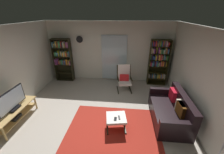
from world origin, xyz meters
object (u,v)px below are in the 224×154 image
wall_clock (80,39)px  leather_sofa (171,111)px  tv_stand (16,114)px  tv_remote (119,117)px  bookshelf_near_tv (63,57)px  cell_phone (115,119)px  lounge_armchair (124,77)px  bookshelf_near_sofa (158,60)px  ottoman (116,119)px  television (11,101)px

wall_clock → leather_sofa: bearing=-36.4°
tv_stand → wall_clock: (1.04, 3.08, 1.54)m
tv_remote → bookshelf_near_tv: bearing=120.8°
bookshelf_near_tv → cell_phone: size_ratio=13.60×
lounge_armchair → bookshelf_near_sofa: bearing=24.6°
ottoman → cell_phone: bearing=-99.9°
cell_phone → wall_clock: 3.86m
bookshelf_near_sofa → cell_phone: bookshelf_near_sofa is taller
bookshelf_near_sofa → bookshelf_near_tv: bearing=-179.9°
leather_sofa → cell_phone: bearing=-159.2°
bookshelf_near_sofa → cell_phone: 3.37m
bookshelf_near_tv → cell_phone: bearing=-48.5°
bookshelf_near_tv → ottoman: size_ratio=3.23×
tv_remote → lounge_armchair: bearing=75.6°
bookshelf_near_sofa → ottoman: bookshelf_near_sofa is taller
tv_remote → cell_phone: bearing=-160.6°
tv_stand → tv_remote: tv_stand is taller
cell_phone → tv_stand: bearing=-177.2°
ottoman → cell_phone: (-0.01, -0.08, 0.07)m
bookshelf_near_sofa → leather_sofa: bookshelf_near_sofa is taller
tv_stand → television: (0.00, 0.01, 0.43)m
tv_remote → leather_sofa: bearing=7.7°
ottoman → cell_phone: cell_phone is taller
tv_remote → wall_clock: 3.86m
leather_sofa → wall_clock: size_ratio=5.87×
bookshelf_near_tv → tv_remote: bookshelf_near_tv is taller
lounge_armchair → ottoman: (-0.16, -2.18, -0.22)m
television → cell_phone: (2.83, -0.03, -0.34)m
television → bookshelf_near_sofa: (4.40, 2.87, 0.35)m
leather_sofa → lounge_armchair: bearing=130.2°
tv_remote → ottoman: bearing=150.6°
tv_stand → bookshelf_near_sofa: (4.40, 2.89, 0.78)m
leather_sofa → bookshelf_near_sofa: bearing=90.3°
lounge_armchair → tv_remote: size_ratio=7.10×
leather_sofa → lounge_armchair: (-1.41, 1.66, 0.23)m
leather_sofa → ottoman: 1.65m
bookshelf_near_sofa → ottoman: 3.31m
lounge_armchair → cell_phone: size_ratio=7.30×
lounge_armchair → ottoman: 2.20m
bookshelf_near_tv → lounge_armchair: 2.87m
television → leather_sofa: (4.41, 0.57, -0.43)m
lounge_armchair → ottoman: size_ratio=1.73×
ottoman → tv_remote: tv_remote is taller
wall_clock → bookshelf_near_tv: bearing=-165.6°
television → lounge_armchair: television is taller
bookshelf_near_tv → cell_phone: 3.93m
tv_stand → bookshelf_near_sofa: size_ratio=0.71×
tv_stand → television: 0.43m
ottoman → cell_phone: 0.11m
ottoman → wall_clock: size_ratio=2.04×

